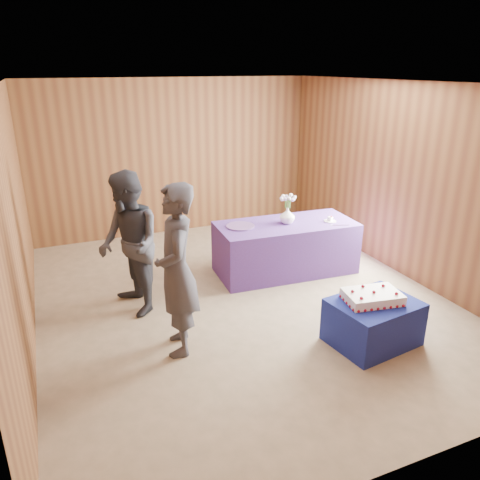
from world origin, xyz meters
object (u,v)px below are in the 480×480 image
serving_table (285,248)px  cake_table (373,322)px  sheet_cake (372,297)px  guest_right (129,244)px  guest_left (177,271)px  vase (287,216)px

serving_table → cake_table: bearing=-86.9°
cake_table → sheet_cake: sheet_cake is taller
cake_table → guest_right: size_ratio=0.51×
serving_table → guest_left: guest_left is taller
sheet_cake → guest_right: size_ratio=0.38×
vase → guest_left: guest_left is taller
sheet_cake → vase: vase is taller
sheet_cake → vase: (0.05, 2.04, 0.31)m
cake_table → sheet_cake: 0.31m
serving_table → guest_left: 2.47m
sheet_cake → vase: 2.07m
guest_left → guest_right: (-0.29, 1.03, -0.04)m
sheet_cake → guest_left: size_ratio=0.37×
serving_table → sheet_cake: size_ratio=2.97×
sheet_cake → cake_table: bearing=-33.3°
sheet_cake → guest_left: (-1.96, 0.69, 0.36)m
sheet_cake → guest_right: (-2.25, 1.72, 0.33)m
vase → guest_left: (-2.01, -1.36, 0.05)m
cake_table → vase: (0.03, 2.07, 0.61)m
cake_table → vase: vase is taller
cake_table → guest_right: guest_right is taller
guest_left → guest_right: guest_left is taller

